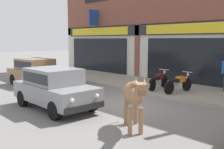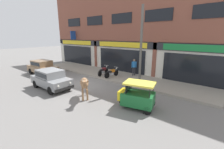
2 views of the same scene
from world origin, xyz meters
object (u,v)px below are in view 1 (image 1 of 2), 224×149
object	(u,v)px
cow	(134,94)
motorcycle_0	(158,81)
motorcycle_1	(178,84)
car_0	(36,71)
car_1	(55,86)

from	to	relation	value
cow	motorcycle_0	xyz separation A→B (m)	(-2.67, 4.67, -0.44)
cow	motorcycle_1	size ratio (longest dim) A/B	0.99
motorcycle_0	motorcycle_1	bearing A→B (deg)	-2.46
car_0	motorcycle_0	distance (m)	6.55
cow	motorcycle_1	bearing A→B (deg)	108.55
car_1	motorcycle_1	size ratio (longest dim) A/B	2.00
car_1	car_0	bearing A→B (deg)	160.20
motorcycle_0	cow	bearing A→B (deg)	-60.25
car_1	motorcycle_0	distance (m)	5.12
motorcycle_0	motorcycle_1	world-z (taller)	same
car_0	car_1	distance (m)	5.17
car_1	motorcycle_0	size ratio (longest dim) A/B	2.02
cow	motorcycle_0	size ratio (longest dim) A/B	1.00
motorcycle_1	motorcycle_0	bearing A→B (deg)	177.54
car_0	car_1	size ratio (longest dim) A/B	1.02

